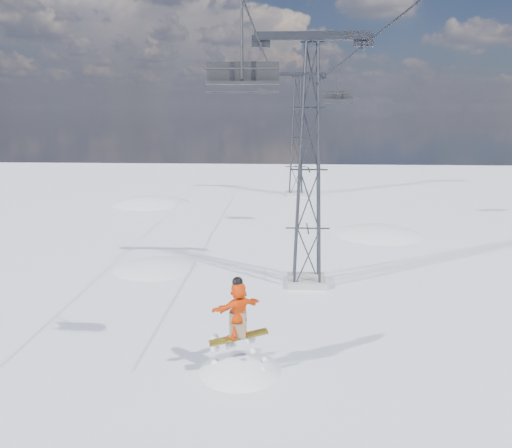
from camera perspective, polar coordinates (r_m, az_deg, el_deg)
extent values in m
plane|color=white|center=(16.91, 4.11, -16.08)|extent=(120.00, 120.00, 0.00)
sphere|color=white|center=(30.17, -10.62, -18.90)|extent=(16.00, 16.00, 16.00)
sphere|color=white|center=(37.79, 12.95, -15.22)|extent=(20.00, 20.00, 20.00)
sphere|color=white|center=(48.08, -11.24, -9.93)|extent=(22.00, 22.00, 22.00)
cube|color=#999999|center=(24.18, 5.77, -6.48)|extent=(1.80, 1.80, 0.30)
cube|color=#2A2B31|center=(22.98, 6.44, 20.58)|extent=(5.00, 0.35, 0.35)
cube|color=#2A2B31|center=(22.95, 0.58, 20.17)|extent=(0.80, 0.25, 0.50)
cube|color=#2A2B31|center=(23.17, 12.21, 19.82)|extent=(0.80, 0.25, 0.50)
cube|color=#999999|center=(48.45, 4.54, 3.49)|extent=(1.80, 1.80, 0.30)
cube|color=#2A2B31|center=(47.86, 4.79, 16.71)|extent=(5.00, 0.35, 0.35)
cube|color=#2A2B31|center=(47.85, 2.04, 16.50)|extent=(0.80, 0.25, 0.50)
cube|color=#2A2B31|center=(47.95, 7.53, 16.40)|extent=(0.80, 0.25, 0.50)
cylinder|color=black|center=(34.37, 1.52, 17.49)|extent=(0.06, 51.00, 0.06)
cylinder|color=black|center=(34.51, 9.19, 17.32)|extent=(0.06, 51.00, 0.06)
sphere|color=white|center=(17.65, -1.82, -21.37)|extent=(4.40, 4.40, 4.40)
cube|color=#AE8917|center=(15.84, -1.99, -12.79)|extent=(1.87, 0.81, 0.31)
imported|color=#FF4F0B|center=(15.46, -2.02, -9.74)|extent=(1.66, 1.38, 1.79)
cube|color=#79654B|center=(15.65, -2.01, -11.37)|extent=(0.63, 0.60, 0.82)
sphere|color=black|center=(15.14, -2.05, -6.70)|extent=(0.33, 0.33, 0.33)
cylinder|color=black|center=(12.95, -1.63, 20.25)|extent=(0.07, 0.07, 2.00)
cube|color=black|center=(12.87, -1.60, 15.82)|extent=(1.82, 0.41, 0.07)
cube|color=black|center=(13.08, -1.53, 16.97)|extent=(1.82, 0.05, 0.50)
cylinder|color=black|center=(12.63, -1.68, 14.83)|extent=(1.82, 0.05, 0.05)
cylinder|color=black|center=(12.61, -1.71, 17.32)|extent=(1.82, 0.05, 0.05)
cylinder|color=black|center=(32.86, 9.41, 15.70)|extent=(0.08, 0.08, 2.10)
cube|color=black|center=(32.82, 9.34, 13.87)|extent=(1.91, 0.43, 0.08)
cube|color=black|center=(33.04, 9.32, 14.36)|extent=(1.91, 0.06, 0.52)
cylinder|color=black|center=(32.58, 9.37, 13.46)|extent=(1.91, 0.06, 0.06)
cylinder|color=black|center=(32.55, 9.41, 14.46)|extent=(1.91, 0.05, 0.05)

